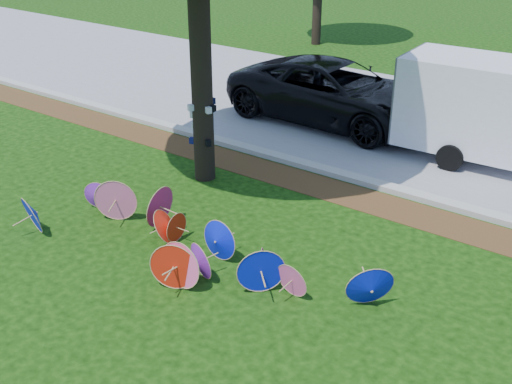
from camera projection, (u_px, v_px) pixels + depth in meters
ground at (158, 277)px, 10.42m from camera, size 90.00×90.00×0.00m
mulch_strip at (306, 183)px, 13.68m from camera, size 90.00×1.00×0.01m
curb at (323, 170)px, 14.16m from camera, size 90.00×0.30×0.12m
street at (403, 121)px, 17.20m from camera, size 90.00×8.00×0.01m
parasol_pile at (184, 239)px, 10.78m from camera, size 6.78×2.17×0.84m
black_van at (335, 93)px, 16.86m from camera, size 5.81×2.77×1.60m
cargo_trailer at (469, 103)px, 14.41m from camera, size 2.97×1.96×2.62m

